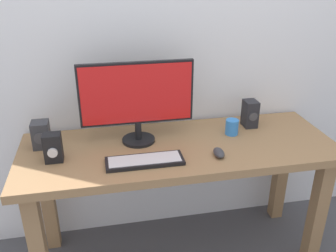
# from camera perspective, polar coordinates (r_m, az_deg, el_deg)

# --- Properties ---
(ground_plane) EXTENTS (6.00, 6.00, 0.00)m
(ground_plane) POSITION_cam_1_polar(r_m,az_deg,el_deg) (2.43, 1.55, -19.05)
(ground_plane) COLOR #4C4C51
(desk) EXTENTS (1.71, 0.63, 0.76)m
(desk) POSITION_cam_1_polar(r_m,az_deg,el_deg) (2.04, 1.76, -5.98)
(desk) COLOR #936D47
(desk) RESTS_ON ground_plane
(monitor) EXTENTS (0.61, 0.18, 0.45)m
(monitor) POSITION_cam_1_polar(r_m,az_deg,el_deg) (1.94, -4.90, 4.39)
(monitor) COLOR black
(monitor) RESTS_ON desk
(keyboard_primary) EXTENTS (0.39, 0.13, 0.02)m
(keyboard_primary) POSITION_cam_1_polar(r_m,az_deg,el_deg) (1.82, -3.67, -5.46)
(keyboard_primary) COLOR black
(keyboard_primary) RESTS_ON desk
(mouse) EXTENTS (0.06, 0.10, 0.04)m
(mouse) POSITION_cam_1_polar(r_m,az_deg,el_deg) (1.89, 7.96, -4.16)
(mouse) COLOR #333338
(mouse) RESTS_ON desk
(speaker_right) EXTENTS (0.08, 0.10, 0.16)m
(speaker_right) POSITION_cam_1_polar(r_m,az_deg,el_deg) (2.23, 12.72, 1.91)
(speaker_right) COLOR #232328
(speaker_right) RESTS_ON desk
(speaker_left) EXTENTS (0.09, 0.10, 0.15)m
(speaker_left) POSITION_cam_1_polar(r_m,az_deg,el_deg) (2.05, -19.26, -1.29)
(speaker_left) COLOR #333338
(speaker_left) RESTS_ON desk
(audio_controller) EXTENTS (0.09, 0.08, 0.15)m
(audio_controller) POSITION_cam_1_polar(r_m,az_deg,el_deg) (1.89, -17.56, -3.27)
(audio_controller) COLOR black
(audio_controller) RESTS_ON desk
(coffee_mug) EXTENTS (0.07, 0.07, 0.09)m
(coffee_mug) POSITION_cam_1_polar(r_m,az_deg,el_deg) (2.12, 9.97, -0.16)
(coffee_mug) COLOR #337FD8
(coffee_mug) RESTS_ON desk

